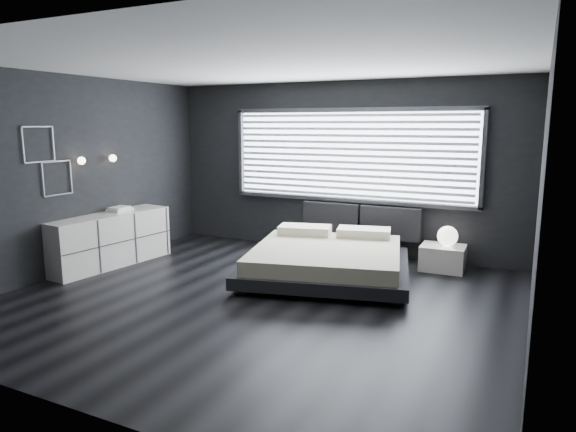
% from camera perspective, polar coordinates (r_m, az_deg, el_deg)
% --- Properties ---
extents(room, '(6.04, 6.00, 2.80)m').
position_cam_1_polar(room, '(6.05, -3.55, 3.38)').
color(room, black).
rests_on(room, ground).
extents(window, '(4.14, 0.09, 1.52)m').
position_cam_1_polar(window, '(8.40, 6.83, 6.68)').
color(window, white).
rests_on(window, ground).
extents(headboard, '(1.96, 0.16, 0.52)m').
position_cam_1_polar(headboard, '(8.41, 8.03, -0.49)').
color(headboard, black).
rests_on(headboard, ground).
extents(sconce_near, '(0.18, 0.11, 0.11)m').
position_cam_1_polar(sconce_near, '(7.90, -21.98, 5.72)').
color(sconce_near, silver).
rests_on(sconce_near, ground).
extents(sconce_far, '(0.18, 0.11, 0.11)m').
position_cam_1_polar(sconce_far, '(8.31, -18.90, 6.10)').
color(sconce_far, silver).
rests_on(sconce_far, ground).
extents(wall_art_upper, '(0.01, 0.48, 0.48)m').
position_cam_1_polar(wall_art_upper, '(7.57, -25.96, 7.17)').
color(wall_art_upper, '#47474C').
rests_on(wall_art_upper, ground).
extents(wall_art_lower, '(0.01, 0.48, 0.48)m').
position_cam_1_polar(wall_art_lower, '(7.76, -24.24, 3.86)').
color(wall_art_lower, '#47474C').
rests_on(wall_art_lower, ground).
extents(bed, '(2.65, 2.57, 0.57)m').
position_cam_1_polar(bed, '(7.18, 4.36, -4.77)').
color(bed, black).
rests_on(bed, ground).
extents(nightstand, '(0.64, 0.54, 0.36)m').
position_cam_1_polar(nightstand, '(7.88, 16.82, -4.45)').
color(nightstand, silver).
rests_on(nightstand, ground).
extents(orb_lamp, '(0.29, 0.29, 0.29)m').
position_cam_1_polar(orb_lamp, '(7.81, 17.31, -2.14)').
color(orb_lamp, white).
rests_on(orb_lamp, nightstand).
extents(dresser, '(0.77, 2.02, 0.79)m').
position_cam_1_polar(dresser, '(8.20, -19.27, -2.49)').
color(dresser, silver).
rests_on(dresser, ground).
extents(book_stack, '(0.27, 0.35, 0.07)m').
position_cam_1_polar(book_stack, '(8.33, -18.20, 0.75)').
color(book_stack, silver).
rests_on(book_stack, dresser).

